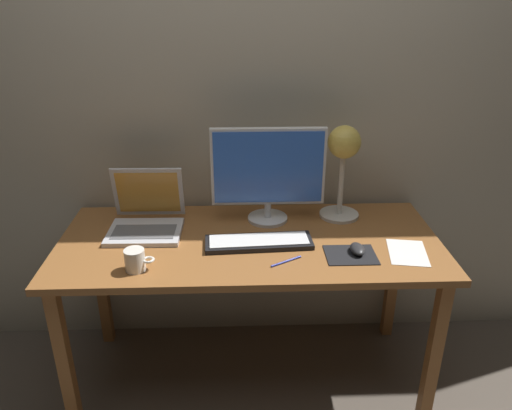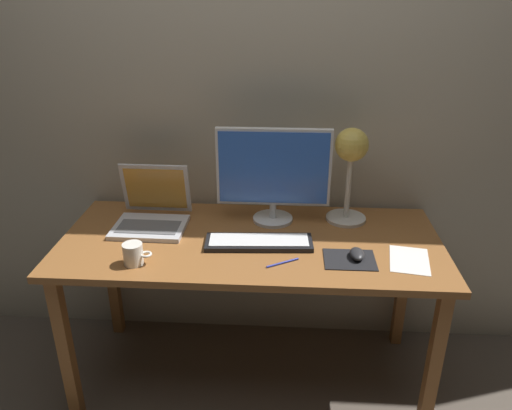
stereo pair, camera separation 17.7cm
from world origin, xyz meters
TOP-DOWN VIEW (x-y plane):
  - ground_plane at (0.00, 0.00)m, footprint 4.80×4.80m
  - back_wall at (0.00, 0.40)m, footprint 4.80×0.06m
  - desk at (0.00, 0.00)m, footprint 1.60×0.70m
  - monitor at (0.09, 0.18)m, footprint 0.50×0.18m
  - keyboard_main at (0.04, -0.05)m, footprint 0.45×0.16m
  - laptop at (-0.45, 0.13)m, footprint 0.31×0.29m
  - desk_lamp at (0.42, 0.21)m, footprint 0.18×0.18m
  - mousepad at (0.40, -0.15)m, footprint 0.20×0.16m
  - mouse at (0.43, -0.14)m, footprint 0.06×0.10m
  - coffee_mug at (-0.43, -0.23)m, footprint 0.11×0.08m
  - paper_sheet_near_mouse at (0.63, -0.14)m, footprint 0.18×0.23m
  - pen at (0.14, -0.19)m, footprint 0.12×0.08m

SIDE VIEW (x-z plane):
  - ground_plane at x=0.00m, z-range 0.00..0.00m
  - desk at x=0.00m, z-range 0.29..1.03m
  - paper_sheet_near_mouse at x=0.63m, z-range 0.74..0.74m
  - mousepad at x=0.40m, z-range 0.74..0.74m
  - pen at x=0.14m, z-range 0.74..0.75m
  - keyboard_main at x=0.04m, z-range 0.74..0.76m
  - mouse at x=0.43m, z-range 0.74..0.78m
  - coffee_mug at x=-0.43m, z-range 0.74..0.83m
  - laptop at x=-0.45m, z-range 0.68..0.94m
  - monitor at x=0.09m, z-range 0.76..1.19m
  - desk_lamp at x=0.42m, z-range 0.83..1.26m
  - back_wall at x=0.00m, z-range 0.00..2.60m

